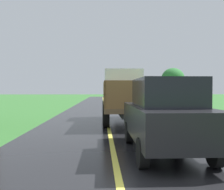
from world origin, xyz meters
The scene contains 3 objects.
banana_truck_near centered at (0.92, 10.54, 1.45)m, with size 2.38×5.82×2.80m.
roadside_tree_mid_right centered at (8.63, 27.93, 3.21)m, with size 2.81×2.81×4.49m.
following_car centered at (1.31, 3.68, 1.07)m, with size 1.74×4.10×1.92m.
Camera 1 is at (-0.31, -2.59, 1.70)m, focal length 39.54 mm.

